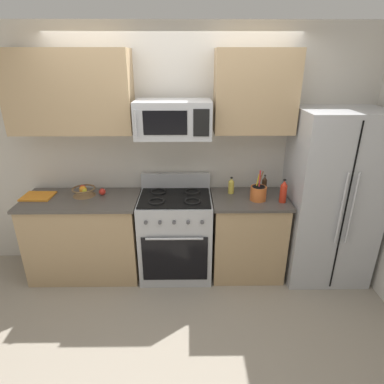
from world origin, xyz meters
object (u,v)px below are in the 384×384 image
at_px(fruit_basket, 84,191).
at_px(bottle_oil, 231,186).
at_px(range_oven, 176,234).
at_px(apple_loose, 102,192).
at_px(bottle_soy, 264,185).
at_px(microwave, 173,119).
at_px(cutting_board, 38,196).
at_px(refrigerator, 330,198).
at_px(bottle_hot_sauce, 283,192).
at_px(utensil_crock, 258,193).

xyz_separation_m(fruit_basket, bottle_oil, (1.57, 0.05, 0.03)).
distance_m(range_oven, fruit_basket, 1.09).
xyz_separation_m(fruit_basket, apple_loose, (0.19, 0.01, -0.01)).
xyz_separation_m(range_oven, bottle_soy, (0.96, 0.14, 0.53)).
distance_m(microwave, cutting_board, 1.66).
distance_m(fruit_basket, bottle_soy, 1.93).
bearing_deg(apple_loose, refrigerator, -2.73).
distance_m(microwave, bottle_soy, 1.21).
bearing_deg(cutting_board, bottle_oil, 2.29).
distance_m(apple_loose, bottle_hot_sauce, 1.89).
relative_size(refrigerator, cutting_board, 5.90).
relative_size(range_oven, microwave, 1.51).
relative_size(apple_loose, bottle_hot_sauce, 0.29).
relative_size(refrigerator, bottle_soy, 9.03).
xyz_separation_m(refrigerator, fruit_basket, (-2.60, 0.10, 0.05)).
height_order(refrigerator, utensil_crock, refrigerator).
xyz_separation_m(cutting_board, bottle_soy, (2.41, 0.09, 0.08)).
xyz_separation_m(range_oven, apple_loose, (-0.78, 0.10, 0.47)).
height_order(fruit_basket, bottle_hot_sauce, bottle_hot_sauce).
relative_size(utensil_crock, bottle_oil, 1.79).
bearing_deg(refrigerator, apple_loose, 177.27).
relative_size(microwave, cutting_board, 2.34).
bearing_deg(bottle_soy, apple_loose, -178.48).
distance_m(utensil_crock, bottle_oil, 0.31).
bearing_deg(bottle_oil, bottle_hot_sauce, -25.90).
bearing_deg(bottle_oil, fruit_basket, -178.30).
height_order(range_oven, bottle_soy, bottle_soy).
bearing_deg(bottle_hot_sauce, microwave, 173.00).
bearing_deg(utensil_crock, microwave, 174.84).
bearing_deg(microwave, bottle_hot_sauce, -7.00).
bearing_deg(range_oven, bottle_soy, 8.51).
height_order(range_oven, bottle_hot_sauce, bottle_hot_sauce).
bearing_deg(utensil_crock, fruit_basket, 175.73).
height_order(refrigerator, microwave, microwave).
height_order(utensil_crock, bottle_hot_sauce, utensil_crock).
bearing_deg(range_oven, bottle_hot_sauce, -5.65).
height_order(refrigerator, cutting_board, refrigerator).
distance_m(bottle_oil, bottle_soy, 0.36).
height_order(cutting_board, bottle_hot_sauce, bottle_hot_sauce).
xyz_separation_m(utensil_crock, bottle_hot_sauce, (0.24, -0.06, 0.03)).
relative_size(utensil_crock, bottle_hot_sauce, 1.34).
xyz_separation_m(range_oven, refrigerator, (1.63, -0.02, 0.44)).
relative_size(microwave, fruit_basket, 2.97).
bearing_deg(bottle_soy, cutting_board, -177.76).
relative_size(utensil_crock, fruit_basket, 1.35).
xyz_separation_m(range_oven, bottle_oil, (0.60, 0.13, 0.52)).
bearing_deg(refrigerator, bottle_hot_sauce, -170.21).
height_order(microwave, cutting_board, microwave).
distance_m(microwave, fruit_basket, 1.24).
bearing_deg(cutting_board, bottle_soy, 2.24).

